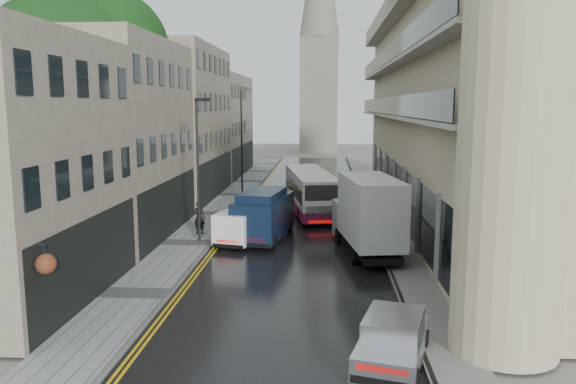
% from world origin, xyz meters
% --- Properties ---
extents(road, '(9.00, 85.00, 0.02)m').
position_xyz_m(road, '(0.00, 27.50, 0.01)').
color(road, black).
rests_on(road, ground).
extents(left_sidewalk, '(2.70, 85.00, 0.12)m').
position_xyz_m(left_sidewalk, '(-5.85, 27.50, 0.06)').
color(left_sidewalk, gray).
rests_on(left_sidewalk, ground).
extents(right_sidewalk, '(1.80, 85.00, 0.12)m').
position_xyz_m(right_sidewalk, '(5.40, 27.50, 0.06)').
color(right_sidewalk, slate).
rests_on(right_sidewalk, ground).
extents(old_shop_row, '(4.50, 56.00, 12.00)m').
position_xyz_m(old_shop_row, '(-9.45, 30.00, 6.00)').
color(old_shop_row, gray).
rests_on(old_shop_row, ground).
extents(modern_block, '(8.00, 40.00, 14.00)m').
position_xyz_m(modern_block, '(10.30, 26.00, 7.00)').
color(modern_block, tan).
rests_on(modern_block, ground).
extents(church_spire, '(6.40, 6.40, 40.00)m').
position_xyz_m(church_spire, '(0.50, 82.00, 20.00)').
color(church_spire, slate).
rests_on(church_spire, ground).
extents(tree_near, '(10.56, 10.56, 13.89)m').
position_xyz_m(tree_near, '(-12.50, 20.00, 6.95)').
color(tree_near, black).
rests_on(tree_near, ground).
extents(tree_far, '(9.24, 9.24, 12.46)m').
position_xyz_m(tree_far, '(-12.20, 33.00, 6.23)').
color(tree_far, black).
rests_on(tree_far, ground).
extents(cream_bus, '(4.15, 10.86, 2.89)m').
position_xyz_m(cream_bus, '(-0.04, 25.72, 1.47)').
color(cream_bus, silver).
rests_on(cream_bus, road).
extents(white_lorry, '(3.45, 7.87, 3.99)m').
position_xyz_m(white_lorry, '(2.96, 16.01, 2.02)').
color(white_lorry, silver).
rests_on(white_lorry, road).
extents(silver_hatchback, '(2.69, 4.25, 1.48)m').
position_xyz_m(silver_hatchback, '(2.47, 4.50, 0.76)').
color(silver_hatchback, '#B2B1B6').
rests_on(silver_hatchback, road).
extents(white_van, '(2.72, 4.54, 1.92)m').
position_xyz_m(white_van, '(-4.05, 18.58, 0.98)').
color(white_van, white).
rests_on(white_van, road).
extents(navy_van, '(3.10, 5.98, 2.91)m').
position_xyz_m(navy_van, '(-3.15, 18.87, 1.47)').
color(navy_van, black).
rests_on(navy_van, road).
extents(pedestrian, '(0.78, 0.59, 1.91)m').
position_xyz_m(pedestrian, '(-5.62, 21.25, 1.08)').
color(pedestrian, black).
rests_on(pedestrian, left_sidewalk).
extents(lamp_post_near, '(0.88, 0.48, 7.70)m').
position_xyz_m(lamp_post_near, '(-5.25, 19.54, 3.97)').
color(lamp_post_near, black).
rests_on(lamp_post_near, left_sidewalk).
extents(lamp_post_far, '(0.99, 0.55, 8.70)m').
position_xyz_m(lamp_post_far, '(-5.49, 37.18, 4.47)').
color(lamp_post_far, black).
rests_on(lamp_post_far, left_sidewalk).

